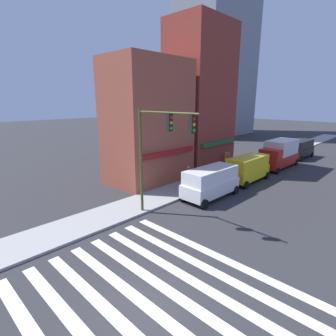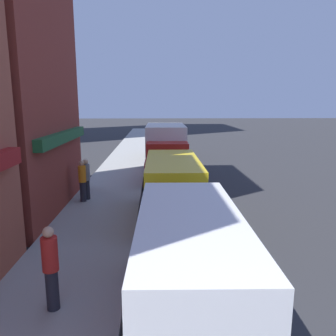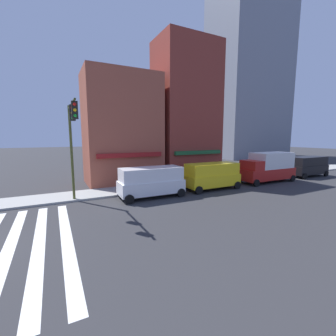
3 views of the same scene
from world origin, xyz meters
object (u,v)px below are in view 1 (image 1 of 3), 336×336
(van_yellow, at_px, (248,168))
(pedestrian_red_jacket, at_px, (188,176))
(van_black, at_px, (300,148))
(pedestrian_orange_vest, at_px, (226,160))
(pedestrian_grey_coat, at_px, (228,160))
(traffic_signal, at_px, (158,142))
(box_truck_red, at_px, (279,154))
(van_white, at_px, (211,182))

(van_yellow, height_order, pedestrian_red_jacket, van_yellow)
(van_black, xyz_separation_m, pedestrian_orange_vest, (-11.88, 3.70, -0.21))
(pedestrian_grey_coat, relative_size, pedestrian_red_jacket, 1.00)
(van_yellow, height_order, pedestrian_orange_vest, van_yellow)
(traffic_signal, xyz_separation_m, pedestrian_red_jacket, (6.05, 2.62, -3.84))
(box_truck_red, bearing_deg, traffic_signal, -179.43)
(van_yellow, distance_m, van_black, 14.11)
(van_yellow, relative_size, box_truck_red, 0.81)
(traffic_signal, relative_size, van_black, 1.36)
(van_black, height_order, pedestrian_red_jacket, van_black)
(pedestrian_grey_coat, xyz_separation_m, pedestrian_orange_vest, (-0.33, 0.10, 0.00))
(traffic_signal, xyz_separation_m, pedestrian_grey_coat, (13.88, 3.51, -3.84))
(box_truck_red, relative_size, van_black, 1.24)
(traffic_signal, xyz_separation_m, van_black, (25.44, -0.10, -3.63))
(pedestrian_orange_vest, bearing_deg, pedestrian_red_jacket, -55.59)
(pedestrian_grey_coat, bearing_deg, box_truck_red, 38.57)
(pedestrian_grey_coat, relative_size, pedestrian_orange_vest, 1.00)
(van_yellow, xyz_separation_m, van_black, (14.11, 0.00, 0.00))
(van_white, distance_m, box_truck_red, 13.09)
(van_white, xyz_separation_m, pedestrian_grey_coat, (8.43, 3.61, -0.21))
(van_yellow, bearing_deg, traffic_signal, -179.92)
(pedestrian_red_jacket, distance_m, pedestrian_orange_vest, 7.58)
(van_yellow, distance_m, box_truck_red, 7.21)
(van_black, relative_size, pedestrian_grey_coat, 2.84)
(van_yellow, distance_m, pedestrian_red_jacket, 5.95)
(box_truck_red, distance_m, van_black, 6.91)
(van_white, relative_size, box_truck_red, 0.81)
(van_black, bearing_deg, pedestrian_orange_vest, 163.68)
(box_truck_red, bearing_deg, van_yellow, -179.14)
(pedestrian_red_jacket, bearing_deg, van_yellow, -94.26)
(traffic_signal, distance_m, van_black, 25.70)
(box_truck_red, relative_size, pedestrian_red_jacket, 3.52)
(pedestrian_red_jacket, xyz_separation_m, pedestrian_orange_vest, (7.51, 0.99, 0.00))
(van_yellow, height_order, pedestrian_grey_coat, van_yellow)
(van_black, distance_m, pedestrian_grey_coat, 12.11)
(traffic_signal, height_order, van_black, traffic_signal)
(van_yellow, relative_size, pedestrian_grey_coat, 2.84)
(van_white, height_order, van_yellow, same)
(pedestrian_red_jacket, relative_size, pedestrian_orange_vest, 1.00)
(pedestrian_grey_coat, bearing_deg, van_yellow, -48.96)
(box_truck_red, xyz_separation_m, van_black, (6.90, -0.00, -0.30))
(van_white, distance_m, pedestrian_red_jacket, 2.79)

